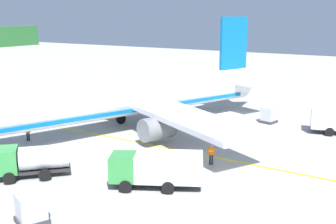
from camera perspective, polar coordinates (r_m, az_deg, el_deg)
airliner_foreground at (r=44.78m, az=-5.84°, el=1.76°), size 40.03×33.61×11.90m
service_truck_catering at (r=33.68m, az=-18.27°, el=-6.16°), size 5.40×5.25×2.40m
service_truck_pushback at (r=30.12m, az=-1.55°, el=-7.62°), size 5.03×6.80×2.54m
cargo_container_near at (r=26.79m, az=-18.09°, el=-12.35°), size 2.28×2.28×1.89m
cargo_container_far at (r=49.50m, az=13.50°, el=-0.39°), size 1.91×1.91×1.92m
crew_marshaller at (r=43.36m, az=-18.51°, el=-2.43°), size 0.46×0.52×1.74m
crew_loader_left at (r=34.86m, az=5.89°, el=-5.55°), size 0.40×0.58×1.72m
apron_guide_line at (r=40.46m, az=-3.01°, el=-4.36°), size 0.30×60.00×0.01m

